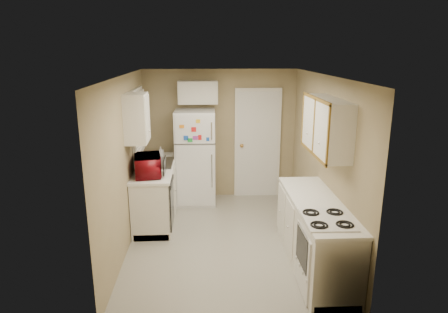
{
  "coord_description": "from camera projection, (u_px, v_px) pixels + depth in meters",
  "views": [
    {
      "loc": [
        -0.31,
        -5.39,
        2.75
      ],
      "look_at": [
        0.0,
        0.5,
        1.15
      ],
      "focal_mm": 32.0,
      "sensor_mm": 36.0,
      "label": 1
    }
  ],
  "objects": [
    {
      "name": "interior_door",
      "position": [
        257.0,
        144.0,
        7.49
      ],
      "size": [
        0.86,
        0.06,
        2.08
      ],
      "primitive_type": "cube",
      "color": "silver",
      "rests_on": "floor"
    },
    {
      "name": "cabinet_over_fridge",
      "position": [
        198.0,
        92.0,
        7.08
      ],
      "size": [
        0.7,
        0.3,
        0.4
      ],
      "primitive_type": "cube",
      "color": "silver",
      "rests_on": "wall_back"
    },
    {
      "name": "wall_right",
      "position": [
        324.0,
        161.0,
        5.69
      ],
      "size": [
        3.8,
        3.8,
        0.0
      ],
      "primitive_type": "plane",
      "color": "#9C8B67",
      "rests_on": "floor"
    },
    {
      "name": "soap_bottle",
      "position": [
        161.0,
        151.0,
        7.03
      ],
      "size": [
        0.09,
        0.1,
        0.18
      ],
      "primitive_type": "imported",
      "rotation": [
        0.0,
        0.0,
        -0.17
      ],
      "color": "white",
      "rests_on": "left_counter"
    },
    {
      "name": "wall_left",
      "position": [
        126.0,
        164.0,
        5.55
      ],
      "size": [
        3.8,
        3.8,
        0.0
      ],
      "primitive_type": "plane",
      "color": "#9C8B67",
      "rests_on": "floor"
    },
    {
      "name": "upper_cabinet_left",
      "position": [
        136.0,
        118.0,
        5.61
      ],
      "size": [
        0.3,
        0.45,
        0.7
      ],
      "primitive_type": "cube",
      "color": "silver",
      "rests_on": "wall_left"
    },
    {
      "name": "right_counter",
      "position": [
        315.0,
        235.0,
        5.1
      ],
      "size": [
        0.6,
        2.0,
        0.9
      ],
      "primitive_type": "cube",
      "color": "silver",
      "rests_on": "floor"
    },
    {
      "name": "left_counter",
      "position": [
        157.0,
        192.0,
        6.63
      ],
      "size": [
        0.6,
        1.8,
        0.9
      ],
      "primitive_type": "cube",
      "color": "silver",
      "rests_on": "floor"
    },
    {
      "name": "wall_back",
      "position": [
        220.0,
        134.0,
        7.45
      ],
      "size": [
        2.8,
        2.8,
        0.0
      ],
      "primitive_type": "plane",
      "color": "#9C8B67",
      "rests_on": "floor"
    },
    {
      "name": "ceiling",
      "position": [
        226.0,
        76.0,
        5.31
      ],
      "size": [
        3.8,
        3.8,
        0.0
      ],
      "primitive_type": "plane",
      "color": "white",
      "rests_on": "floor"
    },
    {
      "name": "wall_front",
      "position": [
        237.0,
        217.0,
        3.79
      ],
      "size": [
        2.8,
        2.8,
        0.0
      ],
      "primitive_type": "plane",
      "color": "#9C8B67",
      "rests_on": "floor"
    },
    {
      "name": "microwave",
      "position": [
        148.0,
        166.0,
        5.98
      ],
      "size": [
        0.6,
        0.4,
        0.37
      ],
      "primitive_type": "imported",
      "rotation": [
        0.0,
        0.0,
        1.73
      ],
      "color": "maroon",
      "rests_on": "left_counter"
    },
    {
      "name": "sink",
      "position": [
        157.0,
        166.0,
        6.66
      ],
      "size": [
        0.54,
        0.74,
        0.16
      ],
      "primitive_type": "cube",
      "color": "gray",
      "rests_on": "left_counter"
    },
    {
      "name": "refrigerator",
      "position": [
        196.0,
        157.0,
        7.22
      ],
      "size": [
        0.72,
        0.7,
        1.71
      ],
      "primitive_type": "cube",
      "rotation": [
        0.0,
        0.0,
        -0.03
      ],
      "color": "silver",
      "rests_on": "floor"
    },
    {
      "name": "window_blinds",
      "position": [
        138.0,
        122.0,
        6.46
      ],
      "size": [
        0.1,
        0.98,
        1.08
      ],
      "primitive_type": "cube",
      "color": "silver",
      "rests_on": "wall_left"
    },
    {
      "name": "stove",
      "position": [
        324.0,
        261.0,
        4.58
      ],
      "size": [
        0.54,
        0.65,
        0.78
      ],
      "primitive_type": "cube",
      "rotation": [
        0.0,
        0.0,
        -0.02
      ],
      "color": "silver",
      "rests_on": "floor"
    },
    {
      "name": "upper_cabinet_right",
      "position": [
        327.0,
        126.0,
        5.04
      ],
      "size": [
        0.3,
        1.2,
        0.7
      ],
      "primitive_type": "cube",
      "color": "silver",
      "rests_on": "wall_right"
    },
    {
      "name": "dishwasher",
      "position": [
        171.0,
        203.0,
        6.05
      ],
      "size": [
        0.03,
        0.58,
        0.72
      ],
      "primitive_type": "cube",
      "color": "black",
      "rests_on": "floor"
    },
    {
      "name": "floor",
      "position": [
        226.0,
        240.0,
        5.93
      ],
      "size": [
        3.8,
        3.8,
        0.0
      ],
      "primitive_type": "plane",
      "color": "#B0ADA2",
      "rests_on": "ground"
    }
  ]
}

